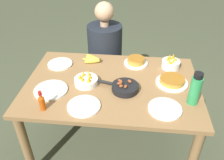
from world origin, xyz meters
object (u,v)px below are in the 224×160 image
Objects in this scene: skillet at (124,87)px; water_bottle at (195,89)px; banana_bunch at (93,59)px; person_figure at (105,64)px; frittata_plate_center at (136,61)px; empty_plate_far_left at (60,64)px; fruit_bowl_citrus at (171,63)px; empty_plate_far_right at (84,106)px; empty_plate_near_front at (51,90)px; fruit_bowl_mango at (86,81)px; hot_sauce_bottle at (42,102)px; empty_plate_mid_edge at (165,109)px; frittata_plate_side at (172,81)px.

skillet is 1.29× the size of water_bottle.
banana_bunch is 0.16× the size of person_figure.
frittata_plate_center reaches higher than empty_plate_far_left.
empty_plate_far_left is at bearing 159.43° from water_bottle.
fruit_bowl_citrus is at bearing 3.19° from empty_plate_far_left.
empty_plate_far_left is 0.64m from empty_plate_far_right.
person_figure is (0.32, 0.85, -0.25)m from empty_plate_near_front.
water_bottle reaches higher than frittata_plate_center.
hot_sauce_bottle is at bearing -126.67° from fruit_bowl_mango.
empty_plate_far_left is 0.87× the size of water_bottle.
banana_bunch is 0.72× the size of empty_plate_near_front.
frittata_plate_center is (0.40, -0.01, 0.01)m from banana_bunch.
hot_sauce_bottle is at bearing -85.17° from empty_plate_far_left.
frittata_plate_center is at bearing -87.07° from skillet.
person_figure is (-0.55, 0.98, -0.25)m from empty_plate_mid_edge.
person_figure is at bearing 119.49° from empty_plate_mid_edge.
empty_plate_near_front is at bearing -168.24° from frittata_plate_side.
empty_plate_far_right is (-0.28, -0.23, -0.02)m from skillet.
empty_plate_far_left is at bearing -13.67° from skillet.
person_figure reaches higher than frittata_plate_center.
empty_plate_near_front is 1.02× the size of water_bottle.
empty_plate_far_left is 0.40m from fruit_bowl_mango.
water_bottle is at bearing -176.55° from skillet.
water_bottle is (0.12, -0.23, 0.10)m from frittata_plate_side.
frittata_plate_side is 0.99× the size of empty_plate_near_front.
fruit_bowl_citrus is 0.82m from person_figure.
fruit_bowl_citrus reaches higher than skillet.
empty_plate_far_right is (-0.36, -0.64, -0.02)m from frittata_plate_center.
fruit_bowl_mango reaches higher than empty_plate_mid_edge.
frittata_plate_side is 1.01× the size of water_bottle.
empty_plate_mid_edge is at bearing -99.13° from fruit_bowl_citrus.
banana_bunch is 0.40m from frittata_plate_center.
hot_sauce_bottle is at bearing -170.25° from water_bottle.
hot_sauce_bottle is 1.15m from person_figure.
frittata_plate_side is 0.22× the size of person_figure.
empty_plate_near_front is at bearing 20.96° from skillet.
water_bottle reaches higher than empty_plate_far_left.
skillet is 1.53× the size of frittata_plate_center.
fruit_bowl_citrus is (0.31, -0.03, 0.02)m from frittata_plate_center.
empty_plate_mid_edge is (0.30, -0.20, -0.02)m from skillet.
fruit_bowl_citrus is at bearing 42.20° from empty_plate_far_right.
frittata_plate_center is 0.73m from empty_plate_far_right.
empty_plate_mid_edge is 0.21× the size of person_figure.
frittata_plate_side is 1.61× the size of fruit_bowl_citrus.
empty_plate_far_left is at bearing 150.27° from empty_plate_mid_edge.
frittata_plate_center is at bearing 174.78° from fruit_bowl_citrus.
fruit_bowl_mango reaches higher than skillet.
person_figure is (0.02, 1.01, -0.25)m from empty_plate_far_right.
frittata_plate_center is 0.19× the size of person_figure.
empty_plate_near_front and empty_plate_far_left have the same top height.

